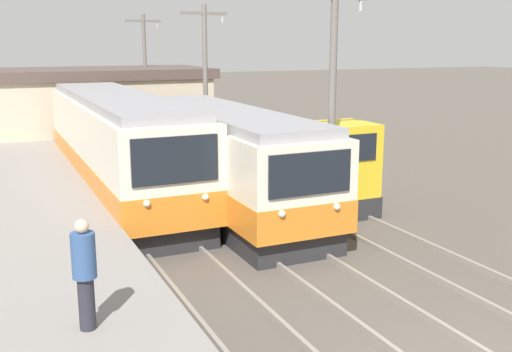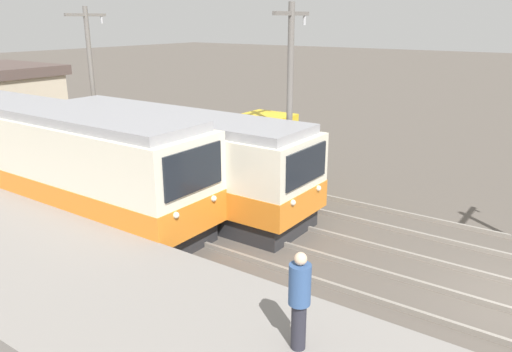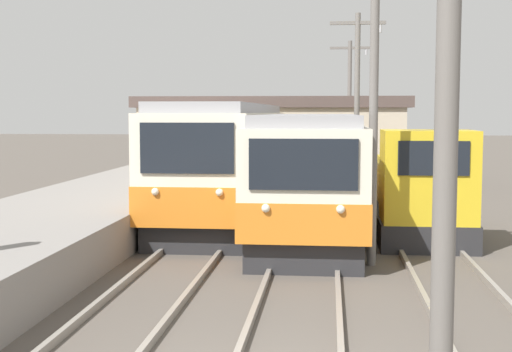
{
  "view_description": "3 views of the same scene",
  "coord_description": "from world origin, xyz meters",
  "px_view_note": "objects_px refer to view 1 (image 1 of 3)",
  "views": [
    {
      "loc": [
        -6.85,
        -6.12,
        5.48
      ],
      "look_at": [
        0.01,
        8.9,
        1.78
      ],
      "focal_mm": 42.0,
      "sensor_mm": 36.0,
      "label": 1
    },
    {
      "loc": [
        -12.1,
        -0.65,
        6.48
      ],
      "look_at": [
        1.29,
        8.72,
        1.31
      ],
      "focal_mm": 35.0,
      "sensor_mm": 36.0,
      "label": 2
    },
    {
      "loc": [
        0.73,
        -8.41,
        3.45
      ],
      "look_at": [
        -1.0,
        8.34,
        1.94
      ],
      "focal_mm": 50.0,
      "sensor_mm": 36.0,
      "label": 3
    }
  ],
  "objects_px": {
    "catenary_mast_mid": "(332,106)",
    "catenary_mast_distant": "(145,72)",
    "catenary_mast_far": "(206,83)",
    "person_on_platform": "(84,270)",
    "commuter_train_left": "(118,150)",
    "commuter_train_center": "(225,164)",
    "shunting_locomotive": "(310,169)"
  },
  "relations": [
    {
      "from": "catenary_mast_far",
      "to": "catenary_mast_distant",
      "type": "xyz_separation_m",
      "value": [
        0.0,
        10.01,
        0.0
      ]
    },
    {
      "from": "commuter_train_left",
      "to": "person_on_platform",
      "type": "height_order",
      "value": "commuter_train_left"
    },
    {
      "from": "commuter_train_center",
      "to": "catenary_mast_mid",
      "type": "relative_size",
      "value": 1.61
    },
    {
      "from": "catenary_mast_far",
      "to": "catenary_mast_mid",
      "type": "bearing_deg",
      "value": -90.0
    },
    {
      "from": "catenary_mast_far",
      "to": "person_on_platform",
      "type": "height_order",
      "value": "catenary_mast_far"
    },
    {
      "from": "commuter_train_left",
      "to": "commuter_train_center",
      "type": "bearing_deg",
      "value": -49.28
    },
    {
      "from": "shunting_locomotive",
      "to": "catenary_mast_distant",
      "type": "distance_m",
      "value": 16.55
    },
    {
      "from": "commuter_train_left",
      "to": "catenary_mast_mid",
      "type": "bearing_deg",
      "value": -59.47
    },
    {
      "from": "catenary_mast_mid",
      "to": "commuter_train_left",
      "type": "bearing_deg",
      "value": 120.53
    },
    {
      "from": "commuter_train_center",
      "to": "catenary_mast_distant",
      "type": "height_order",
      "value": "catenary_mast_distant"
    },
    {
      "from": "catenary_mast_mid",
      "to": "catenary_mast_distant",
      "type": "xyz_separation_m",
      "value": [
        0.0,
        20.03,
        0.0
      ]
    },
    {
      "from": "catenary_mast_distant",
      "to": "catenary_mast_mid",
      "type": "bearing_deg",
      "value": -90.0
    },
    {
      "from": "catenary_mast_far",
      "to": "person_on_platform",
      "type": "bearing_deg",
      "value": -116.54
    },
    {
      "from": "commuter_train_center",
      "to": "shunting_locomotive",
      "type": "xyz_separation_m",
      "value": [
        3.0,
        -0.3,
        -0.38
      ]
    },
    {
      "from": "catenary_mast_distant",
      "to": "person_on_platform",
      "type": "height_order",
      "value": "catenary_mast_distant"
    },
    {
      "from": "person_on_platform",
      "to": "commuter_train_left",
      "type": "bearing_deg",
      "value": 75.79
    },
    {
      "from": "commuter_train_left",
      "to": "shunting_locomotive",
      "type": "distance_m",
      "value": 6.82
    },
    {
      "from": "catenary_mast_far",
      "to": "person_on_platform",
      "type": "relative_size",
      "value": 3.84
    },
    {
      "from": "catenary_mast_mid",
      "to": "person_on_platform",
      "type": "bearing_deg",
      "value": -147.41
    },
    {
      "from": "commuter_train_left",
      "to": "catenary_mast_far",
      "type": "bearing_deg",
      "value": 32.17
    },
    {
      "from": "commuter_train_center",
      "to": "catenary_mast_distant",
      "type": "xyz_separation_m",
      "value": [
        1.51,
        15.98,
        2.23
      ]
    },
    {
      "from": "catenary_mast_mid",
      "to": "catenary_mast_distant",
      "type": "distance_m",
      "value": 20.03
    },
    {
      "from": "catenary_mast_mid",
      "to": "commuter_train_center",
      "type": "bearing_deg",
      "value": 110.42
    },
    {
      "from": "commuter_train_left",
      "to": "commuter_train_center",
      "type": "xyz_separation_m",
      "value": [
        2.8,
        -3.25,
        -0.14
      ]
    },
    {
      "from": "commuter_train_center",
      "to": "person_on_platform",
      "type": "distance_m",
      "value": 10.52
    },
    {
      "from": "catenary_mast_mid",
      "to": "catenary_mast_distant",
      "type": "height_order",
      "value": "same"
    },
    {
      "from": "commuter_train_center",
      "to": "person_on_platform",
      "type": "relative_size",
      "value": 6.19
    },
    {
      "from": "commuter_train_left",
      "to": "catenary_mast_far",
      "type": "distance_m",
      "value": 5.5
    },
    {
      "from": "catenary_mast_mid",
      "to": "catenary_mast_far",
      "type": "bearing_deg",
      "value": 90.0
    },
    {
      "from": "commuter_train_center",
      "to": "catenary_mast_mid",
      "type": "bearing_deg",
      "value": -69.58
    },
    {
      "from": "catenary_mast_distant",
      "to": "person_on_platform",
      "type": "distance_m",
      "value": 25.85
    },
    {
      "from": "shunting_locomotive",
      "to": "commuter_train_left",
      "type": "bearing_deg",
      "value": 148.51
    }
  ]
}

